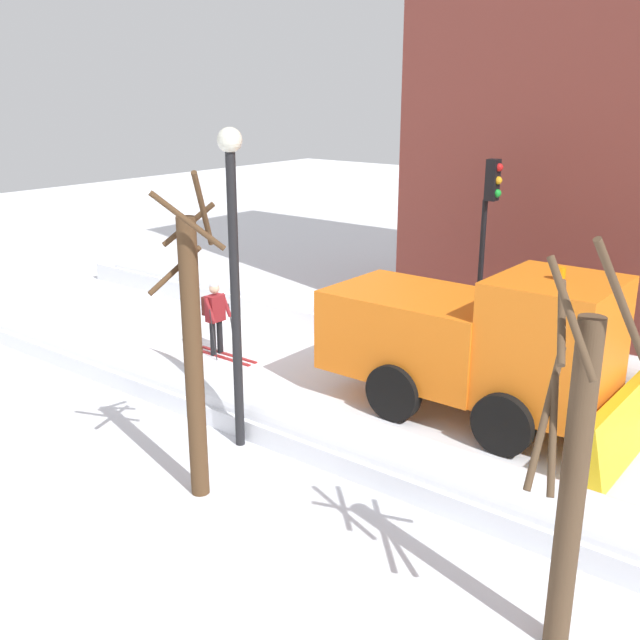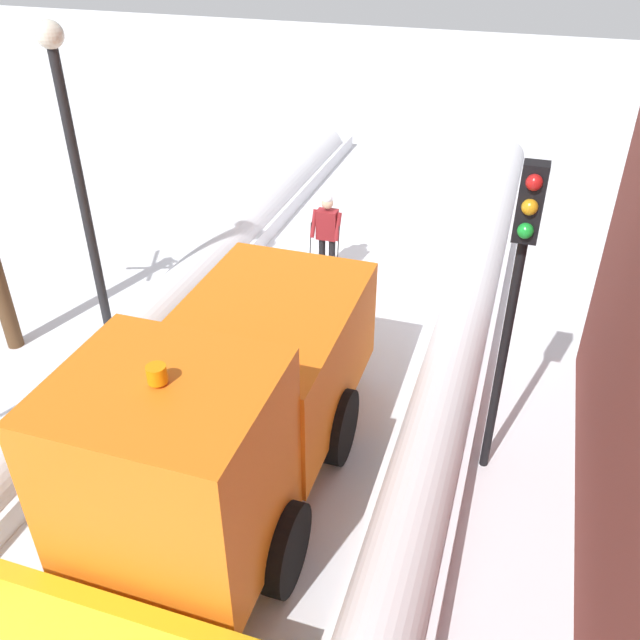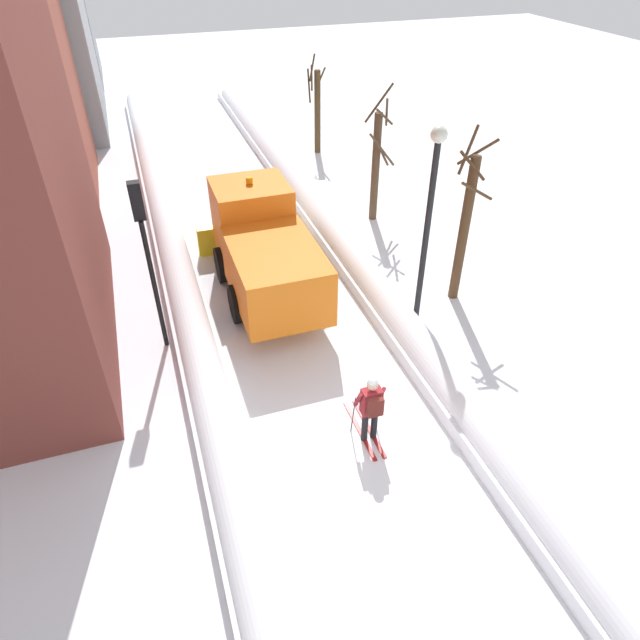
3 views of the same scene
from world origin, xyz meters
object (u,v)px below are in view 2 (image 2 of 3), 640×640
skier (327,230)px  traffic_light_pole (518,273)px  street_lamp (75,159)px  plow_truck (228,409)px

skier → traffic_light_pole: bearing=128.4°
traffic_light_pole → street_lamp: size_ratio=0.83×
plow_truck → skier: 6.39m
traffic_light_pole → street_lamp: street_lamp is taller
plow_truck → traffic_light_pole: traffic_light_pole is taller
plow_truck → street_lamp: 4.93m
skier → street_lamp: 5.30m
traffic_light_pole → street_lamp: bearing=-9.8°
traffic_light_pole → street_lamp: (6.82, -1.18, 0.26)m
traffic_light_pole → skier: bearing=-51.6°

